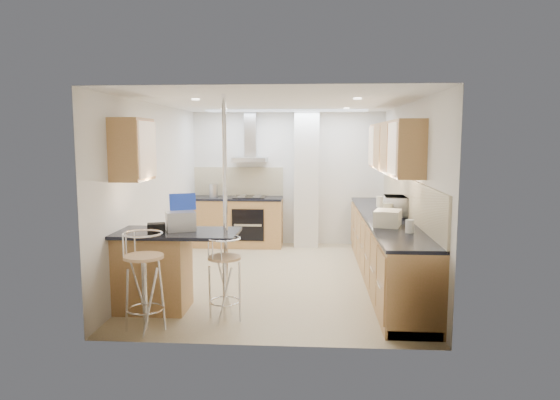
# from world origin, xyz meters

# --- Properties ---
(ground) EXTENTS (4.80, 4.80, 0.00)m
(ground) POSITION_xyz_m (0.00, 0.00, 0.00)
(ground) COLOR tan
(ground) RESTS_ON ground
(room_shell) EXTENTS (3.64, 4.84, 2.51)m
(room_shell) POSITION_xyz_m (0.32, 0.38, 1.54)
(room_shell) COLOR silver
(room_shell) RESTS_ON ground
(right_counter) EXTENTS (0.63, 4.40, 0.92)m
(right_counter) POSITION_xyz_m (1.50, 0.00, 0.46)
(right_counter) COLOR #A78042
(right_counter) RESTS_ON ground
(back_counter) EXTENTS (1.70, 0.63, 0.92)m
(back_counter) POSITION_xyz_m (-0.95, 2.10, 0.46)
(back_counter) COLOR #A78042
(back_counter) RESTS_ON ground
(peninsula) EXTENTS (1.47, 0.72, 0.94)m
(peninsula) POSITION_xyz_m (-1.12, -1.45, 0.48)
(peninsula) COLOR #A78042
(peninsula) RESTS_ON ground
(microwave) EXTENTS (0.36, 0.52, 0.28)m
(microwave) POSITION_xyz_m (1.65, 0.03, 1.06)
(microwave) COLOR white
(microwave) RESTS_ON right_counter
(laptop) EXTENTS (0.39, 0.35, 0.22)m
(laptop) POSITION_xyz_m (-1.07, -1.39, 1.05)
(laptop) COLOR #A9ADB2
(laptop) RESTS_ON peninsula
(bag) EXTENTS (0.23, 0.20, 0.11)m
(bag) POSITION_xyz_m (-1.31, -1.54, 0.99)
(bag) COLOR black
(bag) RESTS_ON peninsula
(bar_stool_near) EXTENTS (0.50, 0.50, 1.06)m
(bar_stool_near) POSITION_xyz_m (-1.27, -2.10, 0.53)
(bar_stool_near) COLOR tan
(bar_stool_near) RESTS_ON ground
(bar_stool_end) EXTENTS (0.54, 0.54, 0.94)m
(bar_stool_end) POSITION_xyz_m (-0.50, -1.73, 0.47)
(bar_stool_end) COLOR tan
(bar_stool_end) RESTS_ON ground
(jar_a) EXTENTS (0.14, 0.14, 0.17)m
(jar_a) POSITION_xyz_m (1.55, 0.29, 1.01)
(jar_a) COLOR white
(jar_a) RESTS_ON right_counter
(jar_b) EXTENTS (0.12, 0.12, 0.17)m
(jar_b) POSITION_xyz_m (1.54, 0.97, 1.00)
(jar_b) COLOR white
(jar_b) RESTS_ON right_counter
(jar_c) EXTENTS (0.17, 0.17, 0.21)m
(jar_c) POSITION_xyz_m (1.48, -0.24, 1.03)
(jar_c) COLOR #BAB695
(jar_c) RESTS_ON right_counter
(jar_d) EXTENTS (0.11, 0.11, 0.15)m
(jar_d) POSITION_xyz_m (1.59, -1.25, 1.00)
(jar_d) COLOR white
(jar_d) RESTS_ON right_counter
(bread_bin) EXTENTS (0.40, 0.45, 0.20)m
(bread_bin) POSITION_xyz_m (1.40, -0.82, 1.02)
(bread_bin) COLOR white
(bread_bin) RESTS_ON right_counter
(kettle) EXTENTS (0.16, 0.16, 0.24)m
(kettle) POSITION_xyz_m (-1.38, 2.11, 1.04)
(kettle) COLOR #BBBEC0
(kettle) RESTS_ON back_counter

